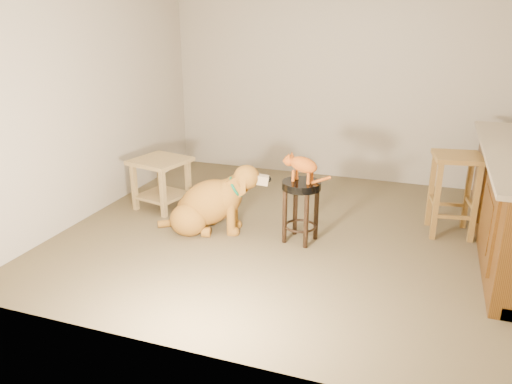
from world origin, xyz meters
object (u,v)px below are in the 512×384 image
at_px(padded_stool, 301,199).
at_px(golden_retriever, 209,204).
at_px(wood_stool, 453,193).
at_px(side_table, 161,176).
at_px(tabby_kitten, 301,165).

bearing_deg(padded_stool, golden_retriever, -176.54).
xyz_separation_m(wood_stool, side_table, (-3.02, -0.33, -0.05)).
height_order(padded_stool, side_table, padded_stool).
bearing_deg(golden_retriever, padded_stool, -10.45).
distance_m(padded_stool, side_table, 1.71).
bearing_deg(wood_stool, tabby_kitten, -153.98).
height_order(wood_stool, side_table, wood_stool).
bearing_deg(padded_stool, tabby_kitten, 162.93).
bearing_deg(tabby_kitten, wood_stool, 37.37).
height_order(wood_stool, golden_retriever, wood_stool).
relative_size(side_table, tabby_kitten, 1.38).
height_order(golden_retriever, tabby_kitten, tabby_kitten).
bearing_deg(golden_retriever, tabby_kitten, -10.22).
bearing_deg(tabby_kitten, side_table, -179.91).
height_order(wood_stool, tabby_kitten, tabby_kitten).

